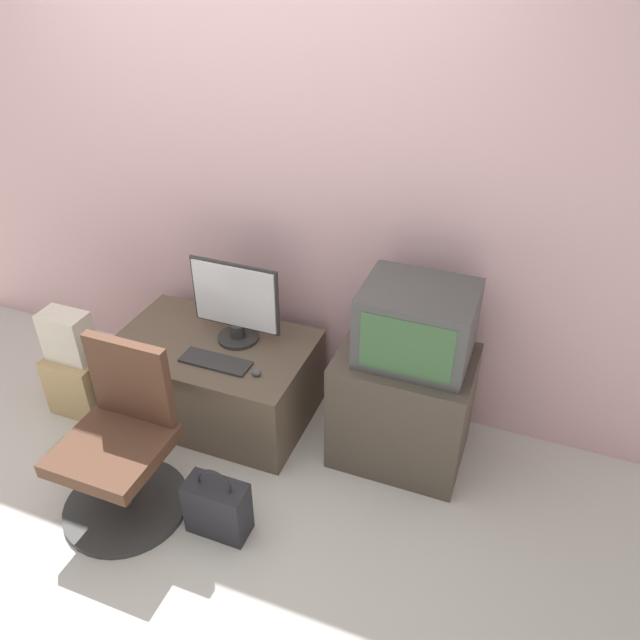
{
  "coord_description": "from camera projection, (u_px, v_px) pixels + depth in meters",
  "views": [
    {
      "loc": [
        1.45,
        -1.43,
        2.42
      ],
      "look_at": [
        0.52,
        0.95,
        0.72
      ],
      "focal_mm": 35.0,
      "sensor_mm": 36.0,
      "label": 1
    }
  ],
  "objects": [
    {
      "name": "book",
      "position": [
        72.0,
        451.0,
        3.3
      ],
      "size": [
        0.21,
        0.14,
        0.02
      ],
      "color": "#2D6638",
      "rests_on": "ground_plane"
    },
    {
      "name": "main_monitor",
      "position": [
        236.0,
        303.0,
        3.25
      ],
      "size": [
        0.49,
        0.22,
        0.46
      ],
      "color": "#2D2D2D",
      "rests_on": "desk"
    },
    {
      "name": "ground_plane",
      "position": [
        141.0,
        533.0,
        2.88
      ],
      "size": [
        12.0,
        12.0,
        0.0
      ],
      "primitive_type": "plane",
      "color": "beige"
    },
    {
      "name": "desk",
      "position": [
        215.0,
        377.0,
        3.46
      ],
      "size": [
        1.06,
        0.68,
        0.47
      ],
      "color": "brown",
      "rests_on": "ground_plane"
    },
    {
      "name": "keyboard",
      "position": [
        215.0,
        362.0,
        3.19
      ],
      "size": [
        0.37,
        0.13,
        0.01
      ],
      "color": "#2D2D2D",
      "rests_on": "desk"
    },
    {
      "name": "cardboard_box_lower",
      "position": [
        80.0,
        382.0,
        3.52
      ],
      "size": [
        0.3,
        0.25,
        0.35
      ],
      "color": "tan",
      "rests_on": "ground_plane"
    },
    {
      "name": "cardboard_box_upper",
      "position": [
        67.0,
        336.0,
        3.35
      ],
      "size": [
        0.25,
        0.15,
        0.29
      ],
      "color": "beige",
      "rests_on": "cardboard_box_lower"
    },
    {
      "name": "wall_back",
      "position": [
        251.0,
        168.0,
        3.19
      ],
      "size": [
        4.4,
        0.05,
        2.6
      ],
      "color": "beige",
      "rests_on": "ground_plane"
    },
    {
      "name": "mouse",
      "position": [
        256.0,
        373.0,
        3.1
      ],
      "size": [
        0.05,
        0.04,
        0.03
      ],
      "color": "#4C4C51",
      "rests_on": "desk"
    },
    {
      "name": "side_stand",
      "position": [
        402.0,
        407.0,
        3.14
      ],
      "size": [
        0.66,
        0.49,
        0.63
      ],
      "color": "#4C4238",
      "rests_on": "ground_plane"
    },
    {
      "name": "handbag",
      "position": [
        218.0,
        507.0,
        2.82
      ],
      "size": [
        0.29,
        0.14,
        0.39
      ],
      "color": "#232328",
      "rests_on": "ground_plane"
    },
    {
      "name": "crt_tv",
      "position": [
        417.0,
        324.0,
        2.87
      ],
      "size": [
        0.51,
        0.42,
        0.37
      ],
      "color": "#474747",
      "rests_on": "side_stand"
    },
    {
      "name": "office_chair",
      "position": [
        122.0,
        450.0,
        2.86
      ],
      "size": [
        0.59,
        0.59,
        0.85
      ],
      "color": "#333333",
      "rests_on": "ground_plane"
    }
  ]
}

